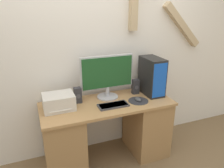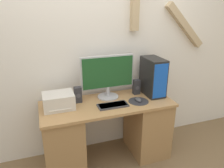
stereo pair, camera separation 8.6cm
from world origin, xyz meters
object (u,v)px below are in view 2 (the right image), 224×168
(printer, at_px, (59,101))
(computer_tower, at_px, (153,77))
(keyboard, at_px, (113,105))
(speaker_right, at_px, (136,87))
(speaker_left, at_px, (78,95))
(mouse, at_px, (138,100))
(monitor, at_px, (108,75))

(printer, bearing_deg, computer_tower, 0.28)
(keyboard, distance_m, speaker_right, 0.44)
(computer_tower, bearing_deg, printer, -179.72)
(keyboard, height_order, speaker_right, speaker_right)
(speaker_right, bearing_deg, speaker_left, -179.62)
(printer, bearing_deg, speaker_left, 18.55)
(mouse, distance_m, printer, 0.86)
(keyboard, distance_m, computer_tower, 0.61)
(speaker_left, bearing_deg, computer_tower, -4.37)
(keyboard, distance_m, speaker_left, 0.40)
(keyboard, distance_m, mouse, 0.31)
(keyboard, bearing_deg, monitor, 84.57)
(computer_tower, xyz_separation_m, printer, (-1.09, -0.01, -0.14))
(monitor, xyz_separation_m, computer_tower, (0.53, -0.09, -0.05))
(monitor, distance_m, computer_tower, 0.54)
(keyboard, height_order, mouse, mouse)
(keyboard, xyz_separation_m, mouse, (0.31, 0.02, 0.01))
(mouse, xyz_separation_m, computer_tower, (0.24, 0.14, 0.20))
(mouse, bearing_deg, computer_tower, 29.14)
(mouse, relative_size, speaker_left, 0.56)
(printer, xyz_separation_m, speaker_right, (0.92, 0.08, 0.01))
(monitor, height_order, mouse, monitor)
(monitor, height_order, speaker_left, monitor)
(printer, relative_size, speaker_left, 1.78)
(speaker_left, bearing_deg, keyboard, -33.97)
(printer, distance_m, speaker_left, 0.23)
(mouse, bearing_deg, monitor, 141.70)
(keyboard, bearing_deg, speaker_right, 30.98)
(keyboard, bearing_deg, computer_tower, 15.62)
(computer_tower, relative_size, printer, 1.40)
(monitor, xyz_separation_m, keyboard, (-0.02, -0.24, -0.26))
(computer_tower, distance_m, speaker_right, 0.23)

